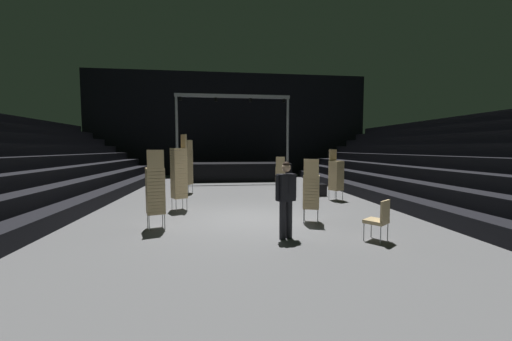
% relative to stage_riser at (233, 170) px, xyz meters
% --- Properties ---
extents(ground_plane, '(22.00, 30.00, 0.10)m').
position_rel_stage_riser_xyz_m(ground_plane, '(0.00, -10.86, -0.70)').
color(ground_plane, slate).
extents(arena_end_wall, '(22.00, 0.30, 8.00)m').
position_rel_stage_riser_xyz_m(arena_end_wall, '(0.00, 4.14, 3.35)').
color(arena_end_wall, black).
rests_on(arena_end_wall, ground_plane).
extents(bleacher_bank_right, '(6.00, 24.00, 3.60)m').
position_rel_stage_riser_xyz_m(bleacher_bank_right, '(8.00, -9.86, 1.15)').
color(bleacher_bank_right, black).
rests_on(bleacher_bank_right, ground_plane).
extents(stage_riser, '(7.34, 2.74, 5.38)m').
position_rel_stage_riser_xyz_m(stage_riser, '(0.00, 0.00, 0.00)').
color(stage_riser, black).
rests_on(stage_riser, ground_plane).
extents(man_with_tie, '(0.56, 0.37, 1.79)m').
position_rel_stage_riser_xyz_m(man_with_tie, '(0.65, -12.89, 0.37)').
color(man_with_tie, black).
rests_on(man_with_tie, ground_plane).
extents(chair_stack_front_left, '(0.60, 0.60, 2.56)m').
position_rel_stage_riser_xyz_m(chair_stack_front_left, '(-2.23, -9.28, 0.63)').
color(chair_stack_front_left, '#B2B5BA').
rests_on(chair_stack_front_left, ground_plane).
extents(chair_stack_front_right, '(0.56, 0.56, 1.79)m').
position_rel_stage_riser_xyz_m(chair_stack_front_right, '(1.69, -11.50, 0.25)').
color(chair_stack_front_right, '#B2B5BA').
rests_on(chair_stack_front_right, ground_plane).
extents(chair_stack_mid_left, '(0.59, 0.59, 2.05)m').
position_rel_stage_riser_xyz_m(chair_stack_mid_left, '(3.79, -8.11, 0.38)').
color(chair_stack_mid_left, '#B2B5BA').
rests_on(chair_stack_mid_left, ground_plane).
extents(chair_stack_mid_right, '(0.53, 0.53, 1.71)m').
position_rel_stage_riser_xyz_m(chair_stack_mid_right, '(1.90, -6.22, 0.21)').
color(chair_stack_mid_right, '#B2B5BA').
rests_on(chair_stack_mid_right, ground_plane).
extents(chair_stack_mid_centre, '(0.59, 0.59, 2.48)m').
position_rel_stage_riser_xyz_m(chair_stack_mid_centre, '(-2.40, -5.45, 0.59)').
color(chair_stack_mid_centre, '#B2B5BA').
rests_on(chair_stack_mid_centre, ground_plane).
extents(chair_stack_rear_left, '(0.56, 0.56, 2.05)m').
position_rel_stage_riser_xyz_m(chair_stack_rear_left, '(-2.52, -11.67, 0.38)').
color(chair_stack_rear_left, '#B2B5BA').
rests_on(chair_stack_rear_left, ground_plane).
extents(equipment_road_case, '(0.93, 0.65, 0.52)m').
position_rel_stage_riser_xyz_m(equipment_road_case, '(3.31, -6.92, -0.39)').
color(equipment_road_case, black).
rests_on(equipment_road_case, ground_plane).
extents(loose_chair_near_man, '(0.62, 0.62, 0.95)m').
position_rel_stage_riser_xyz_m(loose_chair_near_man, '(2.67, -13.35, -0.12)').
color(loose_chair_near_man, '#B2B5BA').
rests_on(loose_chair_near_man, ground_plane).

